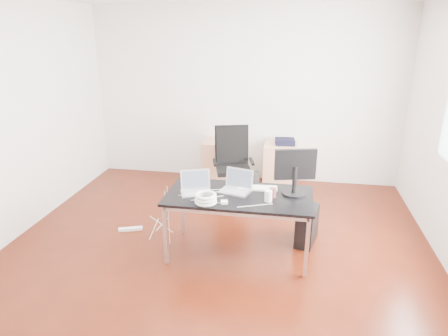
% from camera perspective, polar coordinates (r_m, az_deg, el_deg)
% --- Properties ---
extents(room_shell, '(5.00, 5.00, 5.00)m').
position_cam_1_polar(room_shell, '(4.15, -0.81, 4.65)').
color(room_shell, '#3C1106').
rests_on(room_shell, ground).
extents(desk, '(1.60, 0.80, 0.73)m').
position_cam_1_polar(desk, '(4.41, 2.17, -4.46)').
color(desk, black).
rests_on(desk, ground).
extents(office_chair, '(0.58, 0.60, 1.08)m').
position_cam_1_polar(office_chair, '(5.86, 1.24, 1.05)').
color(office_chair, black).
rests_on(office_chair, ground).
extents(filing_cabinet_left, '(0.50, 0.50, 0.70)m').
position_cam_1_polar(filing_cabinet_left, '(6.62, -0.70, 0.96)').
color(filing_cabinet_left, tan).
rests_on(filing_cabinet_left, ground).
extents(filing_cabinet_right, '(0.50, 0.50, 0.70)m').
position_cam_1_polar(filing_cabinet_right, '(6.52, 7.94, 0.47)').
color(filing_cabinet_right, tan).
rests_on(filing_cabinet_right, ground).
extents(pc_tower, '(0.30, 0.48, 0.44)m').
position_cam_1_polar(pc_tower, '(4.93, 11.77, -8.03)').
color(pc_tower, black).
rests_on(pc_tower, ground).
extents(wastebasket, '(0.31, 0.31, 0.28)m').
position_cam_1_polar(wastebasket, '(6.39, 4.02, -1.81)').
color(wastebasket, black).
rests_on(wastebasket, ground).
extents(power_strip, '(0.30, 0.16, 0.04)m').
position_cam_1_polar(power_strip, '(5.31, -13.22, -8.48)').
color(power_strip, white).
rests_on(power_strip, ground).
extents(laptop_left, '(0.40, 0.35, 0.23)m').
position_cam_1_polar(laptop_left, '(4.44, -4.05, -2.78)').
color(laptop_left, silver).
rests_on(laptop_left, desk).
extents(laptop_right, '(0.39, 0.34, 0.23)m').
position_cam_1_polar(laptop_right, '(4.46, 1.83, -2.60)').
color(laptop_right, silver).
rests_on(laptop_right, desk).
extents(monitor, '(0.45, 0.26, 0.51)m').
position_cam_1_polar(monitor, '(4.38, 10.12, -0.19)').
color(monitor, black).
rests_on(monitor, desk).
extents(keyboard, '(0.45, 0.17, 0.02)m').
position_cam_1_polar(keyboard, '(4.55, 4.83, -2.86)').
color(keyboard, white).
rests_on(keyboard, desk).
extents(cup_white, '(0.08, 0.08, 0.12)m').
position_cam_1_polar(cup_white, '(4.23, 6.36, -4.00)').
color(cup_white, white).
rests_on(cup_white, desk).
extents(cup_brown, '(0.08, 0.08, 0.10)m').
position_cam_1_polar(cup_brown, '(4.34, 6.95, -3.53)').
color(cup_brown, maroon).
rests_on(cup_brown, desk).
extents(cable_coil, '(0.24, 0.24, 0.11)m').
position_cam_1_polar(cable_coil, '(4.16, -2.61, -4.37)').
color(cable_coil, white).
rests_on(cable_coil, desk).
extents(power_adapter, '(0.09, 0.09, 0.03)m').
position_cam_1_polar(power_adapter, '(4.17, 0.04, -4.92)').
color(power_adapter, white).
rests_on(power_adapter, desk).
extents(speaker, '(0.10, 0.10, 0.18)m').
position_cam_1_polar(speaker, '(6.43, -0.23, 4.48)').
color(speaker, '#9E9E9E').
rests_on(speaker, filing_cabinet_left).
extents(navy_garment, '(0.32, 0.27, 0.09)m').
position_cam_1_polar(navy_garment, '(6.39, 8.70, 3.75)').
color(navy_garment, black).
rests_on(navy_garment, filing_cabinet_right).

